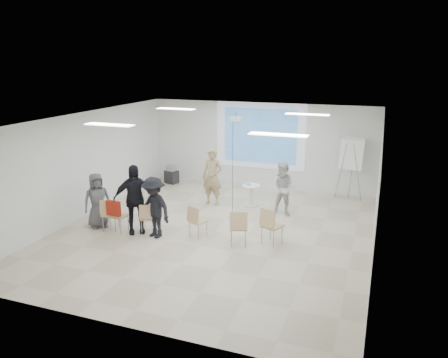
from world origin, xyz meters
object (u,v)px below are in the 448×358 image
(chair_far_left, at_px, (110,212))
(flipchart_easel, at_px, (352,154))
(audience_mid, at_px, (154,204))
(av_cart, at_px, (172,175))
(chair_left_inner, at_px, (148,216))
(chair_right_inner, at_px, (239,225))
(laptop, at_px, (149,216))
(chair_left_mid, at_px, (117,214))
(audience_outer, at_px, (97,197))
(chair_right_far, at_px, (270,223))
(player_left, at_px, (212,173))
(chair_center, at_px, (196,219))
(pedestal_table, at_px, (251,194))
(audience_left, at_px, (134,194))
(player_right, at_px, (284,186))

(chair_far_left, height_order, flipchart_easel, flipchart_easel)
(audience_mid, height_order, av_cart, audience_mid)
(av_cart, bearing_deg, chair_left_inner, -53.95)
(chair_right_inner, distance_m, laptop, 2.50)
(chair_left_mid, distance_m, chair_left_inner, 0.83)
(chair_left_mid, xyz_separation_m, chair_left_inner, (0.80, 0.20, -0.03))
(audience_mid, relative_size, audience_outer, 1.07)
(chair_far_left, xyz_separation_m, audience_mid, (1.31, 0.05, 0.38))
(chair_left_inner, height_order, chair_right_far, chair_right_far)
(player_left, xyz_separation_m, chair_right_far, (2.46, -2.40, -0.45))
(player_left, xyz_separation_m, chair_left_mid, (-1.53, -2.99, -0.50))
(chair_center, distance_m, laptop, 1.32)
(player_left, relative_size, audience_outer, 1.20)
(chair_left_inner, relative_size, chair_right_inner, 0.90)
(pedestal_table, distance_m, chair_far_left, 4.39)
(player_left, relative_size, flipchart_easel, 0.99)
(pedestal_table, bearing_deg, audience_left, -125.76)
(player_right, relative_size, flipchart_easel, 0.86)
(player_right, relative_size, chair_right_inner, 1.92)
(pedestal_table, relative_size, laptop, 2.43)
(pedestal_table, height_order, chair_center, chair_center)
(player_left, height_order, chair_left_mid, player_left)
(player_right, relative_size, chair_left_mid, 2.03)
(pedestal_table, relative_size, flipchart_easel, 0.36)
(audience_left, height_order, audience_mid, audience_left)
(player_right, bearing_deg, flipchart_easel, 55.95)
(player_right, xyz_separation_m, audience_mid, (-2.75, -2.72, 0.02))
(chair_far_left, relative_size, chair_center, 1.06)
(player_left, distance_m, chair_left_mid, 3.39)
(chair_center, bearing_deg, audience_left, -150.39)
(player_left, distance_m, chair_right_far, 3.46)
(pedestal_table, height_order, audience_left, audience_left)
(chair_right_inner, height_order, audience_mid, audience_mid)
(player_right, height_order, av_cart, player_right)
(chair_left_mid, distance_m, chair_right_far, 4.03)
(player_left, distance_m, player_right, 2.31)
(player_right, bearing_deg, chair_right_far, -82.18)
(audience_outer, height_order, av_cart, audience_outer)
(chair_right_far, xyz_separation_m, laptop, (-3.21, -0.30, -0.12))
(laptop, bearing_deg, audience_outer, -14.20)
(chair_far_left, bearing_deg, av_cart, 82.90)
(pedestal_table, xyz_separation_m, chair_left_inner, (-1.90, -3.08, 0.11))
(flipchart_easel, distance_m, av_cart, 6.42)
(laptop, distance_m, audience_outer, 1.54)
(chair_center, distance_m, audience_mid, 1.15)
(player_right, height_order, chair_right_inner, player_right)
(pedestal_table, distance_m, chair_right_far, 2.99)
(chair_left_inner, height_order, audience_left, audience_left)
(laptop, relative_size, audience_left, 0.14)
(player_right, distance_m, av_cart, 5.04)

